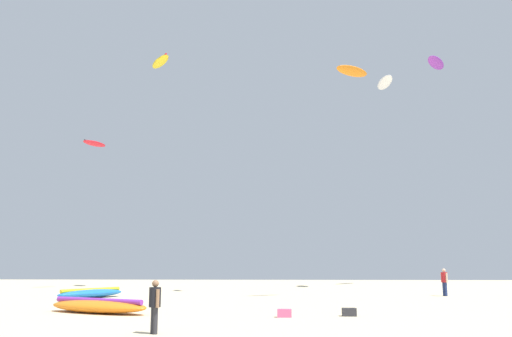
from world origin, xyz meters
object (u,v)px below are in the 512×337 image
at_px(person_foreground, 155,302).
at_px(kite_grounded_mid, 98,306).
at_px(person_midground, 444,280).
at_px(kite_aloft_5, 385,83).
at_px(kite_aloft_1, 160,62).
at_px(kite_grounded_near, 91,293).
at_px(gear_bag, 284,313).
at_px(cooler_box, 349,312).
at_px(kite_aloft_2, 94,143).
at_px(kite_aloft_3, 352,71).
at_px(kite_aloft_0, 436,63).

xyz_separation_m(person_foreground, kite_grounded_mid, (-3.98, 6.64, -0.63)).
relative_size(person_midground, kite_aloft_5, 0.46).
xyz_separation_m(kite_aloft_1, kite_aloft_5, (20.39, -0.16, -2.39)).
xyz_separation_m(kite_grounded_near, gear_bag, (11.74, -11.36, -0.12)).
bearing_deg(person_midground, person_foreground, 30.10).
distance_m(cooler_box, gear_bag, 2.67).
relative_size(cooler_box, kite_aloft_2, 0.22).
relative_size(gear_bag, kite_aloft_5, 0.15).
relative_size(person_foreground, kite_aloft_2, 0.63).
relative_size(cooler_box, kite_aloft_5, 0.15).
height_order(person_foreground, kite_aloft_5, kite_aloft_5).
relative_size(cooler_box, kite_aloft_3, 0.23).
bearing_deg(kite_grounded_near, kite_aloft_1, 86.69).
bearing_deg(person_foreground, kite_aloft_5, 30.30).
relative_size(kite_aloft_1, kite_aloft_3, 1.50).
relative_size(person_midground, kite_grounded_mid, 0.33).
relative_size(kite_grounded_mid, kite_aloft_5, 1.38).
relative_size(person_midground, kite_aloft_3, 0.71).
xyz_separation_m(kite_grounded_mid, kite_aloft_5, (17.33, 22.67, 17.73)).
distance_m(person_foreground, cooler_box, 8.75).
height_order(person_foreground, kite_grounded_near, person_foreground).
height_order(person_foreground, kite_aloft_0, kite_aloft_0).
distance_m(kite_aloft_3, kite_aloft_5, 14.79).
xyz_separation_m(kite_aloft_0, kite_aloft_2, (-32.19, -6.81, -9.63)).
height_order(kite_grounded_near, kite_aloft_2, kite_aloft_2).
bearing_deg(person_midground, kite_aloft_5, -106.16).
height_order(kite_grounded_near, kite_aloft_5, kite_aloft_5).
height_order(gear_bag, kite_aloft_3, kite_aloft_3).
distance_m(kite_grounded_near, kite_aloft_5, 30.42).
distance_m(person_foreground, kite_aloft_2, 33.04).
xyz_separation_m(kite_aloft_1, kite_aloft_2, (-5.34, -1.10, -7.93)).
height_order(person_foreground, kite_aloft_3, kite_aloft_3).
bearing_deg(person_midground, kite_aloft_2, -41.42).
bearing_deg(kite_aloft_0, gear_bag, -117.86).
relative_size(kite_aloft_3, kite_aloft_5, 0.65).
bearing_deg(person_foreground, person_midground, 18.01).
xyz_separation_m(person_foreground, kite_aloft_2, (-12.37, 28.37, 11.56)).
bearing_deg(gear_bag, kite_aloft_3, 67.07).
bearing_deg(kite_grounded_mid, kite_aloft_0, 50.17).
xyz_separation_m(kite_aloft_0, kite_aloft_5, (-6.47, -5.86, -4.08)).
distance_m(kite_grounded_mid, gear_bag, 8.07).
xyz_separation_m(gear_bag, kite_aloft_1, (-10.99, 24.31, 20.26)).
xyz_separation_m(person_foreground, kite_aloft_5, (13.35, 29.31, 17.11)).
bearing_deg(kite_aloft_2, kite_aloft_3, -30.86).
height_order(person_midground, kite_aloft_3, kite_aloft_3).
distance_m(person_midground, kite_aloft_2, 30.59).
height_order(kite_grounded_near, gear_bag, kite_grounded_near).
relative_size(kite_aloft_0, kite_aloft_5, 1.07).
bearing_deg(cooler_box, kite_aloft_2, 129.92).
height_order(kite_grounded_mid, kite_aloft_3, kite_aloft_3).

